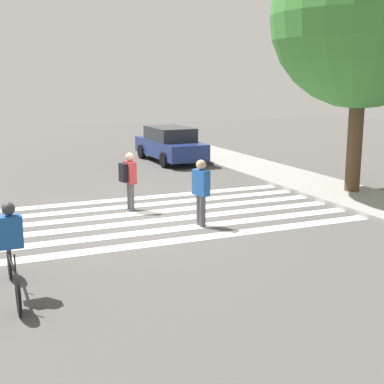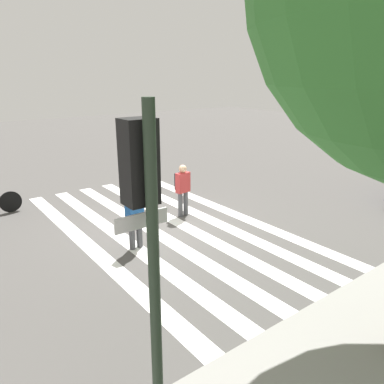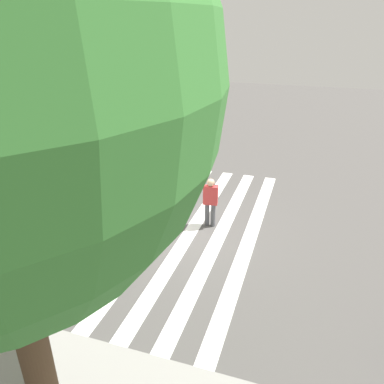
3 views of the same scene
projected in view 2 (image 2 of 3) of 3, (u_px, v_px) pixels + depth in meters
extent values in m
plane|color=#4C4947|center=(166.00, 227.00, 10.81)|extent=(60.00, 60.00, 0.00)
cube|color=gray|center=(378.00, 343.00, 6.02)|extent=(36.00, 2.50, 0.14)
cube|color=white|center=(225.00, 210.00, 12.12)|extent=(0.42, 10.00, 0.01)
cube|color=white|center=(203.00, 216.00, 11.59)|extent=(0.42, 10.00, 0.01)
cube|color=white|center=(179.00, 223.00, 11.07)|extent=(0.42, 10.00, 0.01)
cube|color=white|center=(152.00, 230.00, 10.54)|extent=(0.42, 10.00, 0.01)
cube|color=white|center=(123.00, 239.00, 10.02)|extent=(0.42, 10.00, 0.01)
cube|color=white|center=(91.00, 248.00, 9.50)|extent=(0.42, 10.00, 0.01)
cylinder|color=#283828|center=(155.00, 298.00, 3.84)|extent=(0.12, 0.12, 4.02)
cube|color=black|center=(139.00, 162.00, 3.58)|extent=(0.32, 0.26, 0.84)
cube|color=silver|center=(142.00, 220.00, 3.76)|extent=(0.60, 0.02, 0.16)
sphere|color=#590F0F|center=(130.00, 136.00, 3.64)|extent=(0.15, 0.15, 0.15)
sphere|color=#59470F|center=(131.00, 159.00, 3.71)|extent=(0.15, 0.15, 0.15)
sphere|color=red|center=(132.00, 182.00, 3.77)|extent=(0.15, 0.15, 0.15)
cylinder|color=#4C4C51|center=(139.00, 232.00, 9.43)|extent=(0.15, 0.15, 0.80)
cylinder|color=#4C4C51|center=(132.00, 234.00, 9.31)|extent=(0.15, 0.15, 0.80)
cube|color=#1E5199|center=(134.00, 207.00, 9.16)|extent=(0.50, 0.33, 0.63)
sphere|color=tan|center=(134.00, 190.00, 9.02)|extent=(0.25, 0.25, 0.25)
cylinder|color=#4C4C51|center=(186.00, 203.00, 11.60)|extent=(0.14, 0.14, 0.77)
cylinder|color=#4C4C51|center=(180.00, 205.00, 11.49)|extent=(0.14, 0.14, 0.77)
cube|color=#B73333|center=(183.00, 182.00, 11.34)|extent=(0.47, 0.26, 0.61)
sphere|color=tan|center=(183.00, 169.00, 11.21)|extent=(0.24, 0.24, 0.24)
cube|color=black|center=(180.00, 181.00, 11.49)|extent=(0.36, 0.20, 0.51)
cylinder|color=black|center=(10.00, 202.00, 11.87)|extent=(0.68, 0.04, 0.68)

